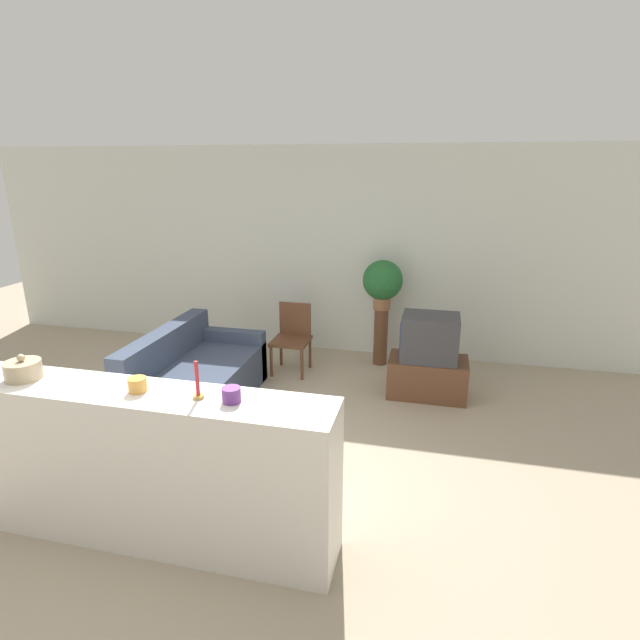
# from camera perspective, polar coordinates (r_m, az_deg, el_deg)

# --- Properties ---
(ground_plane) EXTENTS (14.00, 14.00, 0.00)m
(ground_plane) POSITION_cam_1_polar(r_m,az_deg,el_deg) (4.27, -15.82, -18.41)
(ground_plane) COLOR tan
(wall_back) EXTENTS (9.00, 0.06, 2.70)m
(wall_back) POSITION_cam_1_polar(r_m,az_deg,el_deg) (6.76, -2.66, 7.92)
(wall_back) COLOR silver
(wall_back) RESTS_ON ground_plane
(couch) EXTENTS (0.92, 1.67, 0.81)m
(couch) POSITION_cam_1_polar(r_m,az_deg,el_deg) (5.45, -14.09, -6.60)
(couch) COLOR #384256
(couch) RESTS_ON ground_plane
(tv_stand) EXTENTS (0.85, 0.49, 0.43)m
(tv_stand) POSITION_cam_1_polar(r_m,az_deg,el_deg) (5.65, 12.16, -6.38)
(tv_stand) COLOR brown
(tv_stand) RESTS_ON ground_plane
(television) EXTENTS (0.61, 0.46, 0.49)m
(television) POSITION_cam_1_polar(r_m,az_deg,el_deg) (5.49, 12.40, -1.96)
(television) COLOR #333338
(television) RESTS_ON tv_stand
(wooden_chair) EXTENTS (0.44, 0.44, 0.83)m
(wooden_chair) POSITION_cam_1_polar(r_m,az_deg,el_deg) (6.11, -3.16, -1.69)
(wooden_chair) COLOR brown
(wooden_chair) RESTS_ON ground_plane
(plant_stand) EXTENTS (0.17, 0.17, 0.73)m
(plant_stand) POSITION_cam_1_polar(r_m,az_deg,el_deg) (6.38, 6.94, -1.88)
(plant_stand) COLOR brown
(plant_stand) RESTS_ON ground_plane
(potted_plant) EXTENTS (0.49, 0.49, 0.61)m
(potted_plant) POSITION_cam_1_polar(r_m,az_deg,el_deg) (6.18, 7.17, 4.40)
(potted_plant) COLOR #8E5B3D
(potted_plant) RESTS_ON plant_stand
(foreground_counter) EXTENTS (2.69, 0.44, 1.09)m
(foreground_counter) POSITION_cam_1_polar(r_m,az_deg,el_deg) (3.65, -20.13, -15.29)
(foreground_counter) COLOR silver
(foreground_counter) RESTS_ON ground_plane
(decorative_bowl) EXTENTS (0.23, 0.23, 0.17)m
(decorative_bowl) POSITION_cam_1_polar(r_m,az_deg,el_deg) (3.85, -30.81, -4.91)
(decorative_bowl) COLOR tan
(decorative_bowl) RESTS_ON foreground_counter
(candle_jar) EXTENTS (0.12, 0.12, 0.09)m
(candle_jar) POSITION_cam_1_polar(r_m,az_deg,el_deg) (3.34, -20.14, -6.95)
(candle_jar) COLOR gold
(candle_jar) RESTS_ON foreground_counter
(candlestick) EXTENTS (0.07, 0.07, 0.24)m
(candlestick) POSITION_cam_1_polar(r_m,az_deg,el_deg) (3.13, -13.81, -7.37)
(candlestick) COLOR #B7933D
(candlestick) RESTS_ON foreground_counter
(coffee_tin) EXTENTS (0.11, 0.11, 0.09)m
(coffee_tin) POSITION_cam_1_polar(r_m,az_deg,el_deg) (3.05, -10.09, -8.41)
(coffee_tin) COLOR #66337F
(coffee_tin) RESTS_ON foreground_counter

